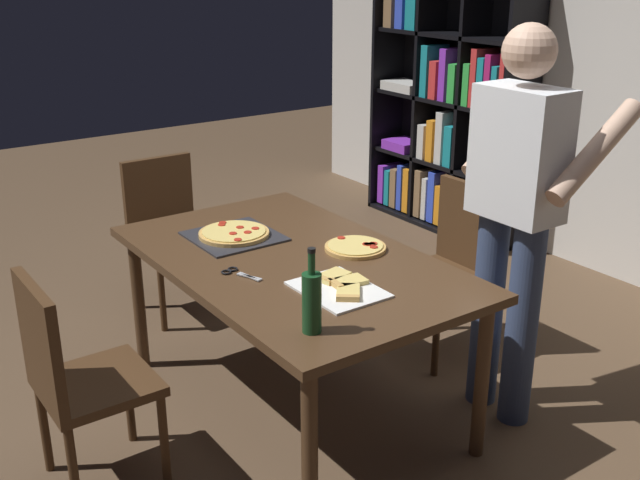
# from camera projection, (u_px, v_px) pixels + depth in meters

# --- Properties ---
(ground_plane) EXTENTS (12.00, 12.00, 0.00)m
(ground_plane) POSITION_uv_depth(u_px,v_px,m) (294.00, 405.00, 3.61)
(ground_plane) COLOR brown
(dining_table) EXTENTS (1.68, 1.02, 0.75)m
(dining_table) POSITION_uv_depth(u_px,v_px,m) (292.00, 272.00, 3.37)
(dining_table) COLOR #4C331E
(dining_table) RESTS_ON ground_plane
(chair_near_camera) EXTENTS (0.42, 0.42, 0.90)m
(chair_near_camera) POSITION_uv_depth(u_px,v_px,m) (73.00, 372.00, 2.89)
(chair_near_camera) COLOR #472D19
(chair_near_camera) RESTS_ON ground_plane
(chair_far_side) EXTENTS (0.42, 0.42, 0.90)m
(chair_far_side) POSITION_uv_depth(u_px,v_px,m) (453.00, 259.00, 3.97)
(chair_far_side) COLOR #472D19
(chair_far_side) RESTS_ON ground_plane
(chair_left_end) EXTENTS (0.42, 0.42, 0.90)m
(chair_left_end) POSITION_uv_depth(u_px,v_px,m) (168.00, 226.00, 4.44)
(chair_left_end) COLOR #472D19
(chair_left_end) RESTS_ON ground_plane
(bookshelf) EXTENTS (1.40, 0.35, 1.95)m
(bookshelf) POSITION_uv_depth(u_px,v_px,m) (449.00, 113.00, 5.72)
(bookshelf) COLOR black
(bookshelf) RESTS_ON ground_plane
(person_serving_pizza) EXTENTS (0.55, 0.54, 1.75)m
(person_serving_pizza) POSITION_uv_depth(u_px,v_px,m) (517.00, 205.00, 3.24)
(person_serving_pizza) COLOR #38476B
(person_serving_pizza) RESTS_ON ground_plane
(pepperoni_pizza_on_tray) EXTENTS (0.39, 0.39, 0.04)m
(pepperoni_pizza_on_tray) POSITION_uv_depth(u_px,v_px,m) (234.00, 234.00, 3.58)
(pepperoni_pizza_on_tray) COLOR #2D2D33
(pepperoni_pizza_on_tray) RESTS_ON dining_table
(pizza_slices_on_towel) EXTENTS (0.36, 0.28, 0.03)m
(pizza_slices_on_towel) POSITION_uv_depth(u_px,v_px,m) (340.00, 287.00, 3.03)
(pizza_slices_on_towel) COLOR white
(pizza_slices_on_towel) RESTS_ON dining_table
(wine_bottle) EXTENTS (0.07, 0.07, 0.32)m
(wine_bottle) POSITION_uv_depth(u_px,v_px,m) (312.00, 301.00, 2.65)
(wine_bottle) COLOR #194723
(wine_bottle) RESTS_ON dining_table
(kitchen_scissors) EXTENTS (0.20, 0.11, 0.01)m
(kitchen_scissors) POSITION_uv_depth(u_px,v_px,m) (237.00, 273.00, 3.18)
(kitchen_scissors) COLOR silver
(kitchen_scissors) RESTS_ON dining_table
(second_pizza_plain) EXTENTS (0.28, 0.28, 0.03)m
(second_pizza_plain) POSITION_uv_depth(u_px,v_px,m) (356.00, 247.00, 3.43)
(second_pizza_plain) COLOR tan
(second_pizza_plain) RESTS_ON dining_table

